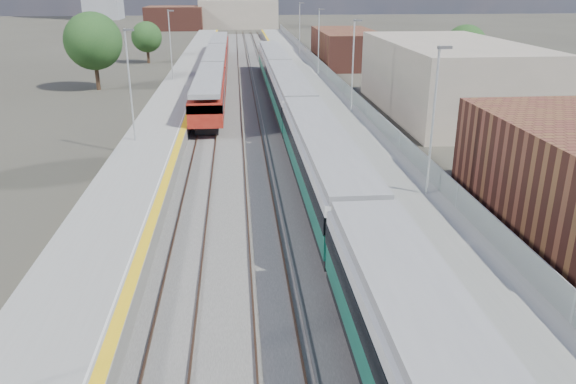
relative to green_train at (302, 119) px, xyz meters
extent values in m
plane|color=#47443A|center=(-1.50, 15.75, -2.23)|extent=(320.00, 320.00, 0.00)
cube|color=#565451|center=(-3.75, 18.25, -2.20)|extent=(10.50, 155.00, 0.06)
cube|color=#4C3323|center=(-0.72, 20.75, -2.12)|extent=(0.07, 160.00, 0.14)
cube|color=#4C3323|center=(0.72, 20.75, -2.12)|extent=(0.07, 160.00, 0.14)
cube|color=#4C3323|center=(-4.22, 20.75, -2.12)|extent=(0.07, 160.00, 0.14)
cube|color=#4C3323|center=(-2.78, 20.75, -2.12)|extent=(0.07, 160.00, 0.14)
cube|color=#4C3323|center=(-7.72, 20.75, -2.12)|extent=(0.07, 160.00, 0.14)
cube|color=#4C3323|center=(-6.28, 20.75, -2.12)|extent=(0.07, 160.00, 0.14)
cube|color=gray|center=(-1.05, 20.75, -2.13)|extent=(0.08, 160.00, 0.10)
cube|color=gray|center=(-2.45, 20.75, -2.13)|extent=(0.08, 160.00, 0.10)
cube|color=slate|center=(3.75, 18.25, -1.73)|extent=(4.70, 155.00, 1.00)
cube|color=gray|center=(3.75, 18.25, -1.22)|extent=(4.70, 155.00, 0.03)
cube|color=yellow|center=(1.65, 18.25, -1.20)|extent=(0.40, 155.00, 0.01)
cube|color=gray|center=(5.95, 18.25, -0.63)|extent=(0.06, 155.00, 1.20)
cylinder|color=#9EA0A3|center=(5.10, -12.25, 2.54)|extent=(0.12, 0.12, 7.50)
cube|color=#4C4C4F|center=(5.35, -12.25, 6.19)|extent=(0.70, 0.18, 0.14)
cylinder|color=#9EA0A3|center=(5.10, 7.75, 2.54)|extent=(0.12, 0.12, 7.50)
cube|color=#4C4C4F|center=(5.35, 7.75, 6.19)|extent=(0.70, 0.18, 0.14)
cylinder|color=#9EA0A3|center=(5.10, 27.75, 2.54)|extent=(0.12, 0.12, 7.50)
cube|color=#4C4C4F|center=(5.35, 27.75, 6.19)|extent=(0.70, 0.18, 0.14)
cylinder|color=#9EA0A3|center=(5.10, 47.75, 2.54)|extent=(0.12, 0.12, 7.50)
cube|color=#4C4C4F|center=(5.35, 47.75, 6.19)|extent=(0.70, 0.18, 0.14)
cube|color=slate|center=(-10.55, 18.25, -1.73)|extent=(4.30, 155.00, 1.00)
cube|color=gray|center=(-10.55, 18.25, -1.22)|extent=(4.30, 155.00, 0.03)
cube|color=yellow|center=(-8.65, 18.25, -1.20)|extent=(0.45, 155.00, 0.01)
cube|color=silver|center=(-9.00, 18.25, -1.20)|extent=(0.08, 155.00, 0.01)
cylinder|color=#9EA0A3|center=(-11.70, -0.25, 2.54)|extent=(0.12, 0.12, 7.50)
cube|color=#4C4C4F|center=(-11.45, -0.25, 6.19)|extent=(0.70, 0.18, 0.14)
cylinder|color=#9EA0A3|center=(-11.70, 25.75, 2.54)|extent=(0.12, 0.12, 7.50)
cube|color=#4C4C4F|center=(-11.45, 25.75, 6.19)|extent=(0.70, 0.18, 0.14)
cube|color=tan|center=(14.50, 10.75, 0.97)|extent=(11.00, 22.00, 6.40)
cube|color=brown|center=(11.50, 43.75, 0.17)|extent=(8.00, 18.00, 4.80)
cube|color=tan|center=(-3.50, 115.75, 1.27)|extent=(20.00, 14.00, 7.00)
cube|color=brown|center=(-19.50, 110.75, 0.57)|extent=(14.00, 12.00, 5.60)
cube|color=gray|center=(0.00, -29.69, 1.38)|extent=(2.49, 19.44, 0.40)
cube|color=black|center=(0.00, -9.75, -1.35)|extent=(2.71, 19.44, 0.46)
cube|color=#115841|center=(0.00, -9.75, -0.55)|extent=(2.81, 19.44, 1.14)
cube|color=black|center=(0.00, -9.75, 0.35)|extent=(2.87, 19.44, 0.78)
cube|color=silver|center=(0.00, -9.75, 0.96)|extent=(2.81, 19.44, 0.48)
cube|color=gray|center=(0.00, -9.75, 1.38)|extent=(2.49, 19.44, 0.40)
cube|color=black|center=(0.00, 10.18, -1.35)|extent=(2.71, 19.44, 0.46)
cube|color=#115841|center=(0.00, 10.18, -0.55)|extent=(2.81, 19.44, 1.14)
cube|color=black|center=(0.00, 10.18, 0.35)|extent=(2.87, 19.44, 0.78)
cube|color=silver|center=(0.00, 10.18, 0.96)|extent=(2.81, 19.44, 0.48)
cube|color=gray|center=(0.00, 10.18, 1.38)|extent=(2.49, 19.44, 0.40)
cube|color=black|center=(0.00, 30.12, -1.35)|extent=(2.71, 19.44, 0.46)
cube|color=#115841|center=(0.00, 30.12, -0.55)|extent=(2.81, 19.44, 1.14)
cube|color=black|center=(0.00, 30.12, 0.35)|extent=(2.87, 19.44, 0.78)
cube|color=silver|center=(0.00, 30.12, 0.96)|extent=(2.81, 19.44, 0.48)
cube|color=gray|center=(0.00, 30.12, 1.38)|extent=(2.49, 19.44, 0.40)
cube|color=black|center=(-7.00, 11.73, -1.78)|extent=(1.82, 15.44, 0.63)
cube|color=maroon|center=(-7.00, 11.73, -0.27)|extent=(2.68, 18.17, 1.91)
cube|color=black|center=(-7.00, 11.73, 0.21)|extent=(2.73, 18.17, 0.67)
cube|color=gray|center=(-7.00, 11.73, 1.17)|extent=(2.39, 18.17, 0.38)
cube|color=black|center=(-7.00, 30.40, -1.78)|extent=(1.82, 15.44, 0.63)
cube|color=maroon|center=(-7.00, 30.40, -0.27)|extent=(2.68, 18.17, 1.91)
cube|color=black|center=(-7.00, 30.40, 0.21)|extent=(2.73, 18.17, 0.67)
cube|color=gray|center=(-7.00, 30.40, 1.17)|extent=(2.39, 18.17, 0.38)
cube|color=black|center=(-7.00, 49.07, -1.78)|extent=(1.82, 15.44, 0.63)
cube|color=maroon|center=(-7.00, 49.07, -0.27)|extent=(2.68, 18.17, 1.91)
cube|color=black|center=(-7.00, 49.07, 0.21)|extent=(2.73, 18.17, 0.67)
cube|color=gray|center=(-7.00, 49.07, 1.17)|extent=(2.39, 18.17, 0.38)
cylinder|color=#382619|center=(-19.97, 25.73, -0.76)|extent=(0.44, 0.44, 2.94)
sphere|color=#173D18|center=(-19.97, 25.73, 3.07)|extent=(6.20, 6.20, 6.20)
cylinder|color=#382619|center=(-17.49, 47.67, -1.18)|extent=(0.44, 0.44, 2.10)
sphere|color=#173D18|center=(-17.49, 47.67, 1.56)|extent=(4.43, 4.43, 4.43)
cylinder|color=#382619|center=(22.04, 25.97, -1.04)|extent=(0.44, 0.44, 2.37)
sphere|color=#173D18|center=(22.04, 25.97, 2.06)|extent=(5.01, 5.01, 5.01)
camera|label=1|loc=(-4.56, -38.80, 9.11)|focal=35.00mm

